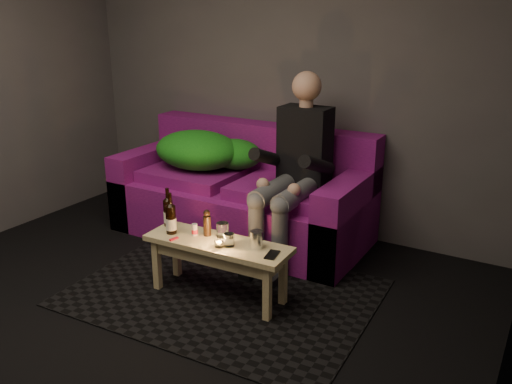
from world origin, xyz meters
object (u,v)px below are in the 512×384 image
(sofa, at_px, (244,197))
(beer_bottle_a, at_px, (168,212))
(coffee_table, at_px, (218,251))
(steel_cup, at_px, (257,240))
(beer_bottle_b, at_px, (171,219))
(person, at_px, (295,165))

(sofa, relative_size, beer_bottle_a, 7.71)
(coffee_table, height_order, steel_cup, steel_cup)
(sofa, relative_size, beer_bottle_b, 7.41)
(coffee_table, height_order, beer_bottle_a, beer_bottle_a)
(steel_cup, bearing_deg, beer_bottle_b, -172.23)
(beer_bottle_a, bearing_deg, coffee_table, -7.09)
(beer_bottle_a, xyz_separation_m, beer_bottle_b, (0.10, -0.10, 0.00))
(beer_bottle_a, height_order, steel_cup, beer_bottle_a)
(beer_bottle_a, height_order, beer_bottle_b, beer_bottle_b)
(sofa, xyz_separation_m, beer_bottle_a, (-0.02, -0.96, 0.18))
(coffee_table, relative_size, beer_bottle_b, 3.51)
(sofa, height_order, person, person)
(person, xyz_separation_m, beer_bottle_b, (-0.48, -0.89, -0.22))
(sofa, height_order, coffee_table, sofa)
(coffee_table, xyz_separation_m, beer_bottle_a, (-0.45, 0.06, 0.17))
(beer_bottle_b, relative_size, steel_cup, 2.51)
(sofa, bearing_deg, coffee_table, -67.39)
(person, distance_m, steel_cup, 0.86)
(beer_bottle_b, bearing_deg, person, 61.72)
(sofa, bearing_deg, beer_bottle_b, -85.78)
(coffee_table, height_order, beer_bottle_b, beer_bottle_b)
(person, xyz_separation_m, steel_cup, (0.14, -0.80, -0.27))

